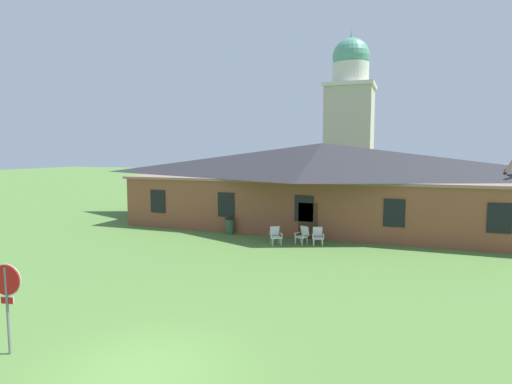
{
  "coord_description": "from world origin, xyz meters",
  "views": [
    {
      "loc": [
        5.5,
        -7.38,
        5.04
      ],
      "look_at": [
        -0.65,
        9.23,
        3.28
      ],
      "focal_mm": 28.67,
      "sensor_mm": 36.0,
      "label": 1
    }
  ],
  "objects_px": {
    "stop_sign": "(6,291)",
    "trash_bin": "(230,226)",
    "lawn_chair_near_door": "(303,235)",
    "lawn_chair_by_porch": "(275,235)",
    "lawn_chair_left_end": "(318,236)"
  },
  "relations": [
    {
      "from": "stop_sign",
      "to": "trash_bin",
      "type": "xyz_separation_m",
      "value": [
        -0.92,
        15.57,
        -1.12
      ]
    },
    {
      "from": "lawn_chair_near_door",
      "to": "trash_bin",
      "type": "height_order",
      "value": "trash_bin"
    },
    {
      "from": "lawn_chair_by_porch",
      "to": "lawn_chair_left_end",
      "type": "relative_size",
      "value": 1.0
    },
    {
      "from": "stop_sign",
      "to": "lawn_chair_by_porch",
      "type": "xyz_separation_m",
      "value": [
        2.52,
        13.95,
        -1.11
      ]
    },
    {
      "from": "trash_bin",
      "to": "lawn_chair_by_porch",
      "type": "bearing_deg",
      "value": -25.17
    },
    {
      "from": "stop_sign",
      "to": "lawn_chair_near_door",
      "type": "height_order",
      "value": "stop_sign"
    },
    {
      "from": "trash_bin",
      "to": "lawn_chair_left_end",
      "type": "bearing_deg",
      "value": -9.76
    },
    {
      "from": "stop_sign",
      "to": "lawn_chair_by_porch",
      "type": "distance_m",
      "value": 14.22
    },
    {
      "from": "lawn_chair_by_porch",
      "to": "lawn_chair_left_end",
      "type": "xyz_separation_m",
      "value": [
        2.21,
        0.65,
        0.0
      ]
    },
    {
      "from": "lawn_chair_by_porch",
      "to": "trash_bin",
      "type": "xyz_separation_m",
      "value": [
        -3.45,
        1.62,
        -0.0
      ]
    },
    {
      "from": "lawn_chair_left_end",
      "to": "trash_bin",
      "type": "distance_m",
      "value": 5.74
    },
    {
      "from": "stop_sign",
      "to": "lawn_chair_near_door",
      "type": "relative_size",
      "value": 2.4
    },
    {
      "from": "stop_sign",
      "to": "lawn_chair_left_end",
      "type": "relative_size",
      "value": 2.4
    },
    {
      "from": "lawn_chair_near_door",
      "to": "lawn_chair_left_end",
      "type": "height_order",
      "value": "same"
    },
    {
      "from": "stop_sign",
      "to": "lawn_chair_left_end",
      "type": "distance_m",
      "value": 15.39
    }
  ]
}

